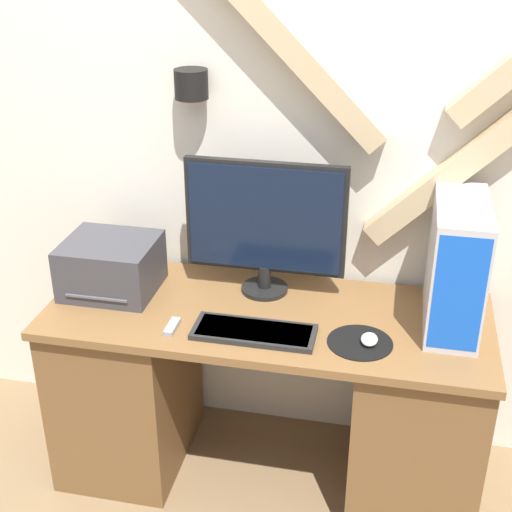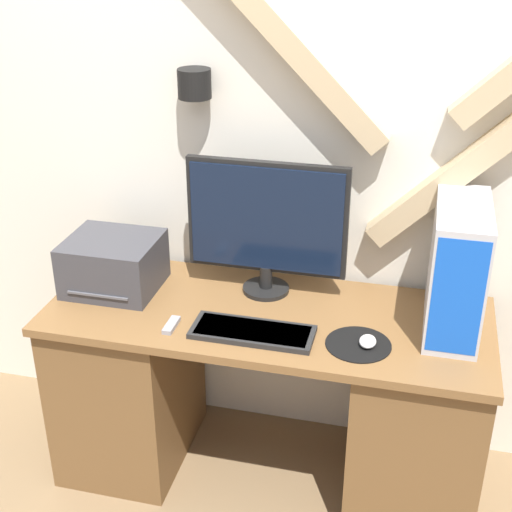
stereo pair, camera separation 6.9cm
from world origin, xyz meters
name	(u,v)px [view 2 (the right image)]	position (x,y,z in m)	size (l,w,h in m)	color
wall_back	(295,103)	(0.01, 0.65, 1.36)	(6.40, 0.17, 2.84)	silver
desk	(266,393)	(0.00, 0.30, 0.37)	(1.54, 0.60, 0.72)	brown
monitor	(267,222)	(-0.04, 0.45, 0.99)	(0.57, 0.17, 0.49)	black
keyboard	(253,332)	(-0.01, 0.15, 0.73)	(0.40, 0.16, 0.02)	black
mousepad	(358,344)	(0.33, 0.17, 0.72)	(0.21, 0.21, 0.00)	black
mouse	(368,341)	(0.36, 0.17, 0.73)	(0.05, 0.07, 0.03)	silver
computer_tower	(457,269)	(0.61, 0.36, 0.93)	(0.17, 0.41, 0.43)	#B2B2B7
printer	(113,264)	(-0.58, 0.34, 0.81)	(0.32, 0.29, 0.19)	#38383D
remote_control	(171,325)	(-0.29, 0.13, 0.72)	(0.03, 0.10, 0.02)	gray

